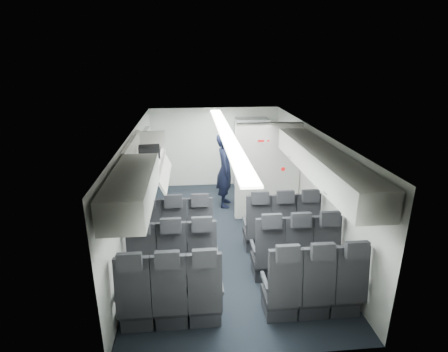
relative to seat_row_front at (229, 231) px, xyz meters
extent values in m
cube|color=black|center=(0.00, 0.53, -0.41)|extent=(3.40, 6.00, 0.01)
cube|color=silver|center=(0.00, 0.53, 1.75)|extent=(3.40, 6.00, 0.01)
cube|color=silver|center=(0.00, 3.53, 0.67)|extent=(3.40, 0.01, 2.15)
cube|color=silver|center=(0.00, -2.47, 0.67)|extent=(3.40, 0.01, 2.15)
cube|color=silver|center=(-1.70, 0.53, 0.67)|extent=(0.01, 6.00, 2.15)
cube|color=silver|center=(1.70, 0.53, 0.67)|extent=(0.01, 6.00, 2.15)
cube|color=white|center=(0.00, 0.53, 1.71)|extent=(0.25, 5.52, 0.03)
cube|color=black|center=(-1.42, 0.08, -0.13)|extent=(0.44, 0.46, 0.12)
cube|color=#2D2D33|center=(-1.42, 0.08, -0.29)|extent=(0.42, 0.42, 0.22)
cube|color=black|center=(-1.42, -0.14, 0.32)|extent=(0.44, 0.20, 0.80)
cube|color=black|center=(-1.42, -0.19, 0.72)|extent=(0.30, 0.12, 0.23)
cube|color=#2D2D33|center=(-1.64, 0.05, 0.15)|extent=(0.05, 0.40, 0.06)
cube|color=#2D2D33|center=(-1.20, 0.05, 0.15)|extent=(0.05, 0.40, 0.06)
cube|color=black|center=(-0.97, 0.08, -0.13)|extent=(0.44, 0.46, 0.12)
cube|color=#2D2D33|center=(-0.97, 0.08, -0.29)|extent=(0.42, 0.42, 0.22)
cube|color=black|center=(-0.97, -0.14, 0.32)|extent=(0.44, 0.20, 0.80)
cube|color=black|center=(-0.97, -0.19, 0.72)|extent=(0.30, 0.12, 0.23)
cube|color=#2D2D33|center=(-1.19, 0.05, 0.15)|extent=(0.05, 0.40, 0.06)
cube|color=#2D2D33|center=(-0.75, 0.05, 0.15)|extent=(0.05, 0.40, 0.06)
cube|color=black|center=(-0.52, 0.08, -0.13)|extent=(0.44, 0.46, 0.12)
cube|color=#2D2D33|center=(-0.52, 0.08, -0.29)|extent=(0.42, 0.42, 0.22)
cube|color=black|center=(-0.52, -0.14, 0.32)|extent=(0.44, 0.20, 0.80)
cube|color=black|center=(-0.52, -0.19, 0.72)|extent=(0.30, 0.12, 0.23)
cube|color=#2D2D33|center=(-0.74, 0.05, 0.15)|extent=(0.05, 0.40, 0.06)
cube|color=#2D2D33|center=(-0.30, 0.05, 0.15)|extent=(0.05, 0.40, 0.06)
cube|color=black|center=(0.52, 0.08, -0.13)|extent=(0.44, 0.46, 0.12)
cube|color=#2D2D33|center=(0.52, 0.08, -0.29)|extent=(0.42, 0.42, 0.22)
cube|color=black|center=(0.52, -0.14, 0.32)|extent=(0.44, 0.20, 0.80)
cube|color=black|center=(0.52, -0.19, 0.72)|extent=(0.30, 0.12, 0.23)
cube|color=#2D2D33|center=(0.30, 0.05, 0.15)|extent=(0.05, 0.40, 0.06)
cube|color=#2D2D33|center=(0.74, 0.05, 0.15)|extent=(0.05, 0.40, 0.06)
cube|color=black|center=(0.97, 0.08, -0.13)|extent=(0.44, 0.46, 0.12)
cube|color=#2D2D33|center=(0.97, 0.08, -0.29)|extent=(0.42, 0.42, 0.22)
cube|color=black|center=(0.97, -0.14, 0.32)|extent=(0.44, 0.20, 0.80)
cube|color=black|center=(0.97, -0.19, 0.72)|extent=(0.30, 0.12, 0.23)
cube|color=#2D2D33|center=(0.75, 0.05, 0.15)|extent=(0.05, 0.40, 0.06)
cube|color=#2D2D33|center=(1.19, 0.05, 0.15)|extent=(0.05, 0.40, 0.06)
cube|color=black|center=(1.42, 0.08, -0.13)|extent=(0.44, 0.46, 0.12)
cube|color=#2D2D33|center=(1.42, 0.08, -0.29)|extent=(0.42, 0.42, 0.22)
cube|color=black|center=(1.42, -0.14, 0.32)|extent=(0.44, 0.20, 0.80)
cube|color=black|center=(1.42, -0.19, 0.72)|extent=(0.30, 0.12, 0.23)
cube|color=#2D2D33|center=(1.20, 0.05, 0.15)|extent=(0.05, 0.40, 0.06)
cube|color=#2D2D33|center=(1.64, 0.05, 0.15)|extent=(0.05, 0.40, 0.06)
cube|color=black|center=(-1.42, -0.82, -0.13)|extent=(0.44, 0.46, 0.12)
cube|color=#2D2D33|center=(-1.42, -0.82, -0.29)|extent=(0.42, 0.42, 0.22)
cube|color=black|center=(-1.42, -1.04, 0.32)|extent=(0.44, 0.20, 0.80)
cube|color=black|center=(-1.42, -1.09, 0.72)|extent=(0.30, 0.12, 0.23)
cube|color=#2D2D33|center=(-1.64, -0.85, 0.15)|extent=(0.05, 0.40, 0.06)
cube|color=#2D2D33|center=(-1.20, -0.85, 0.15)|extent=(0.05, 0.40, 0.06)
cube|color=black|center=(-0.97, -0.82, -0.13)|extent=(0.44, 0.46, 0.12)
cube|color=#2D2D33|center=(-0.97, -0.82, -0.29)|extent=(0.42, 0.42, 0.22)
cube|color=black|center=(-0.97, -1.04, 0.32)|extent=(0.44, 0.20, 0.80)
cube|color=black|center=(-0.97, -1.09, 0.72)|extent=(0.30, 0.12, 0.23)
cube|color=#2D2D33|center=(-1.19, -0.85, 0.15)|extent=(0.05, 0.40, 0.06)
cube|color=#2D2D33|center=(-0.75, -0.85, 0.15)|extent=(0.05, 0.40, 0.06)
cube|color=black|center=(-0.52, -0.82, -0.13)|extent=(0.44, 0.46, 0.12)
cube|color=#2D2D33|center=(-0.52, -0.82, -0.29)|extent=(0.42, 0.42, 0.22)
cube|color=black|center=(-0.52, -1.04, 0.32)|extent=(0.44, 0.20, 0.80)
cube|color=black|center=(-0.52, -1.09, 0.72)|extent=(0.30, 0.12, 0.23)
cube|color=#2D2D33|center=(-0.74, -0.85, 0.15)|extent=(0.05, 0.40, 0.06)
cube|color=#2D2D33|center=(-0.30, -0.85, 0.15)|extent=(0.05, 0.40, 0.06)
cube|color=black|center=(0.52, -0.82, -0.13)|extent=(0.44, 0.46, 0.12)
cube|color=#2D2D33|center=(0.52, -0.82, -0.29)|extent=(0.42, 0.42, 0.22)
cube|color=black|center=(0.52, -1.04, 0.32)|extent=(0.44, 0.20, 0.80)
cube|color=black|center=(0.52, -1.09, 0.72)|extent=(0.30, 0.12, 0.23)
cube|color=#2D2D33|center=(0.30, -0.85, 0.15)|extent=(0.05, 0.40, 0.06)
cube|color=#2D2D33|center=(0.74, -0.85, 0.15)|extent=(0.05, 0.40, 0.06)
cube|color=black|center=(0.97, -0.82, -0.13)|extent=(0.44, 0.46, 0.12)
cube|color=#2D2D33|center=(0.97, -0.82, -0.29)|extent=(0.42, 0.42, 0.22)
cube|color=black|center=(0.97, -1.04, 0.32)|extent=(0.44, 0.20, 0.80)
cube|color=black|center=(0.97, -1.09, 0.72)|extent=(0.30, 0.12, 0.23)
cube|color=#2D2D33|center=(0.75, -0.85, 0.15)|extent=(0.05, 0.40, 0.06)
cube|color=#2D2D33|center=(1.19, -0.85, 0.15)|extent=(0.05, 0.40, 0.06)
cube|color=black|center=(1.42, -0.82, -0.13)|extent=(0.44, 0.46, 0.12)
cube|color=#2D2D33|center=(1.42, -0.82, -0.29)|extent=(0.42, 0.42, 0.22)
cube|color=black|center=(1.42, -1.04, 0.32)|extent=(0.44, 0.20, 0.80)
cube|color=black|center=(1.42, -1.09, 0.72)|extent=(0.30, 0.12, 0.23)
cube|color=#2D2D33|center=(1.20, -0.85, 0.15)|extent=(0.05, 0.40, 0.06)
cube|color=#2D2D33|center=(1.64, -0.85, 0.15)|extent=(0.05, 0.40, 0.06)
cube|color=black|center=(-1.42, -1.72, -0.13)|extent=(0.44, 0.46, 0.12)
cube|color=#2D2D33|center=(-1.42, -1.72, -0.29)|extent=(0.42, 0.42, 0.22)
cube|color=black|center=(-1.42, -1.94, 0.32)|extent=(0.44, 0.20, 0.80)
cube|color=black|center=(-1.42, -1.99, 0.72)|extent=(0.30, 0.12, 0.23)
cube|color=#2D2D33|center=(-1.64, -1.75, 0.15)|extent=(0.05, 0.40, 0.06)
cube|color=#2D2D33|center=(-1.20, -1.75, 0.15)|extent=(0.05, 0.40, 0.06)
cube|color=black|center=(-0.97, -1.72, -0.13)|extent=(0.44, 0.46, 0.12)
cube|color=#2D2D33|center=(-0.97, -1.72, -0.29)|extent=(0.42, 0.42, 0.22)
cube|color=black|center=(-0.97, -1.94, 0.32)|extent=(0.44, 0.20, 0.80)
cube|color=black|center=(-0.97, -1.99, 0.72)|extent=(0.30, 0.12, 0.23)
cube|color=#2D2D33|center=(-1.19, -1.75, 0.15)|extent=(0.05, 0.40, 0.06)
cube|color=#2D2D33|center=(-0.75, -1.75, 0.15)|extent=(0.05, 0.40, 0.06)
cube|color=black|center=(-0.52, -1.72, -0.13)|extent=(0.44, 0.46, 0.12)
cube|color=#2D2D33|center=(-0.52, -1.72, -0.29)|extent=(0.42, 0.42, 0.22)
cube|color=black|center=(-0.52, -1.94, 0.32)|extent=(0.44, 0.20, 0.80)
cube|color=black|center=(-0.52, -1.99, 0.72)|extent=(0.30, 0.12, 0.23)
cube|color=#2D2D33|center=(-0.74, -1.75, 0.15)|extent=(0.05, 0.40, 0.06)
cube|color=#2D2D33|center=(-0.30, -1.75, 0.15)|extent=(0.05, 0.40, 0.06)
cube|color=black|center=(0.52, -1.72, -0.13)|extent=(0.44, 0.46, 0.12)
cube|color=#2D2D33|center=(0.52, -1.72, -0.29)|extent=(0.42, 0.42, 0.22)
cube|color=black|center=(0.52, -1.94, 0.32)|extent=(0.44, 0.20, 0.80)
cube|color=black|center=(0.52, -1.99, 0.72)|extent=(0.30, 0.12, 0.23)
cube|color=#2D2D33|center=(0.30, -1.75, 0.15)|extent=(0.05, 0.40, 0.06)
cube|color=#2D2D33|center=(0.74, -1.75, 0.15)|extent=(0.05, 0.40, 0.06)
cube|color=black|center=(0.97, -1.72, -0.13)|extent=(0.44, 0.46, 0.12)
cube|color=#2D2D33|center=(0.97, -1.72, -0.29)|extent=(0.42, 0.42, 0.22)
cube|color=black|center=(0.97, -1.94, 0.32)|extent=(0.44, 0.20, 0.80)
cube|color=black|center=(0.97, -1.99, 0.72)|extent=(0.30, 0.12, 0.23)
cube|color=#2D2D33|center=(0.75, -1.75, 0.15)|extent=(0.05, 0.40, 0.06)
cube|color=#2D2D33|center=(1.19, -1.75, 0.15)|extent=(0.05, 0.40, 0.06)
cube|color=black|center=(1.42, -1.72, -0.13)|extent=(0.44, 0.46, 0.12)
cube|color=#2D2D33|center=(1.42, -1.72, -0.29)|extent=(0.42, 0.42, 0.22)
cube|color=black|center=(1.42, -1.94, 0.32)|extent=(0.44, 0.20, 0.80)
cube|color=black|center=(1.42, -1.99, 0.72)|extent=(0.30, 0.12, 0.23)
cube|color=#2D2D33|center=(1.20, -1.75, 0.15)|extent=(0.05, 0.40, 0.06)
cube|color=#2D2D33|center=(1.64, -1.75, 0.15)|extent=(0.05, 0.40, 0.06)
cube|color=silver|center=(-1.40, -1.47, 1.46)|extent=(0.52, 1.80, 0.40)
cylinder|color=slate|center=(-1.15, -1.47, 1.30)|extent=(0.04, 0.10, 0.04)
cube|color=#9E9E93|center=(-1.40, 0.28, 1.26)|extent=(0.52, 1.70, 0.04)
cube|color=silver|center=(-1.66, 0.28, 1.46)|extent=(0.06, 1.70, 0.44)
cube|color=silver|center=(-1.40, -0.55, 1.46)|extent=(0.52, 0.04, 0.40)
cube|color=silver|center=(-1.40, 1.11, 1.46)|extent=(0.52, 0.04, 0.40)
cube|color=silver|center=(-1.15, 0.28, 1.15)|extent=(0.21, 1.61, 0.38)
cube|color=silver|center=(1.40, -1.47, 1.46)|extent=(0.52, 1.80, 0.40)
cylinder|color=slate|center=(1.15, -1.47, 1.30)|extent=(0.04, 0.10, 0.04)
cube|color=silver|center=(1.40, 0.28, 1.46)|extent=(0.52, 1.70, 0.40)
cylinder|color=slate|center=(1.15, 0.28, 1.30)|extent=(0.04, 0.10, 0.04)
cube|color=silver|center=(0.98, 1.33, 0.67)|extent=(1.40, 0.12, 2.13)
cube|color=white|center=(0.85, 1.26, 1.38)|extent=(0.24, 0.01, 0.10)
cube|color=red|center=(0.80, 1.25, 1.38)|extent=(0.13, 0.01, 0.04)
cube|color=red|center=(0.95, 1.25, 1.38)|extent=(0.05, 0.01, 0.03)
cylinder|color=white|center=(1.30, 1.26, 0.75)|extent=(0.11, 0.01, 0.11)
cylinder|color=red|center=(1.30, 1.26, 0.75)|extent=(0.09, 0.01, 0.09)
cube|color=#939399|center=(0.95, 3.25, 0.55)|extent=(0.85, 0.50, 1.90)
cube|color=#3F3F42|center=(0.95, 2.99, 0.10)|extent=(0.80, 0.01, 0.02)
cube|color=#3F3F42|center=(0.95, 2.99, 0.60)|extent=(0.80, 0.01, 0.02)
cube|color=#3F3F42|center=(0.95, 2.99, 1.10)|extent=(0.80, 0.01, 0.02)
cube|color=silver|center=(-1.64, 2.08, 0.55)|extent=(0.10, 0.92, 1.86)
cylinder|color=black|center=(-1.58, 2.08, 1.05)|extent=(0.03, 0.22, 0.22)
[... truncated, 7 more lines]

